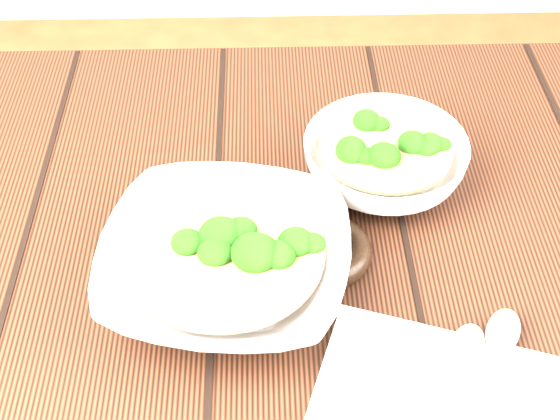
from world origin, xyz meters
name	(u,v)px	position (x,y,z in m)	size (l,w,h in m)	color
table	(238,336)	(0.00, 0.00, 0.63)	(1.20, 0.80, 0.75)	#341B0F
soup_bowl_front	(225,263)	(-0.01, -0.03, 0.78)	(0.27, 0.27, 0.07)	silver
soup_bowl_back	(384,160)	(0.17, 0.12, 0.78)	(0.22, 0.22, 0.06)	silver
trivet	(324,251)	(0.09, 0.01, 0.76)	(0.10, 0.10, 0.02)	black
spoon_left	(453,379)	(0.19, -0.15, 0.77)	(0.11, 0.18, 0.01)	#ADA998
spoon_right	(493,363)	(0.23, -0.14, 0.77)	(0.10, 0.18, 0.01)	#ADA998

